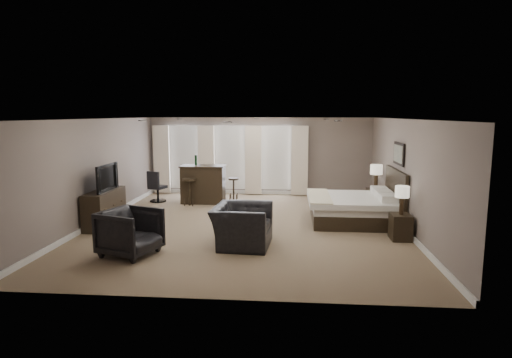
# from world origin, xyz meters

# --- Properties ---
(room) EXTENTS (7.60, 8.60, 2.64)m
(room) POSITION_xyz_m (0.00, 0.00, 1.30)
(room) COLOR #7A664D
(room) RESTS_ON ground
(window_bay) EXTENTS (5.25, 0.20, 2.30)m
(window_bay) POSITION_xyz_m (-1.00, 4.11, 1.20)
(window_bay) COLOR silver
(window_bay) RESTS_ON room
(bed) EXTENTS (2.13, 2.03, 1.36)m
(bed) POSITION_xyz_m (2.58, 0.56, 0.68)
(bed) COLOR silver
(bed) RESTS_ON ground
(nightstand_near) EXTENTS (0.42, 0.51, 0.56)m
(nightstand_near) POSITION_xyz_m (3.47, -0.89, 0.28)
(nightstand_near) COLOR black
(nightstand_near) RESTS_ON ground
(nightstand_far) EXTENTS (0.45, 0.55, 0.61)m
(nightstand_far) POSITION_xyz_m (3.47, 2.01, 0.30)
(nightstand_far) COLOR black
(nightstand_far) RESTS_ON ground
(lamp_near) EXTENTS (0.30, 0.30, 0.62)m
(lamp_near) POSITION_xyz_m (3.47, -0.89, 0.87)
(lamp_near) COLOR beige
(lamp_near) RESTS_ON nightstand_near
(lamp_far) EXTENTS (0.34, 0.34, 0.70)m
(lamp_far) POSITION_xyz_m (3.47, 2.01, 0.95)
(lamp_far) COLOR beige
(lamp_far) RESTS_ON nightstand_far
(wall_art) EXTENTS (0.04, 0.96, 0.56)m
(wall_art) POSITION_xyz_m (3.70, 0.56, 1.75)
(wall_art) COLOR slate
(wall_art) RESTS_ON room
(dresser) EXTENTS (0.49, 1.51, 0.88)m
(dresser) POSITION_xyz_m (-3.45, -0.32, 0.44)
(dresser) COLOR black
(dresser) RESTS_ON ground
(tv) EXTENTS (0.65, 1.12, 0.15)m
(tv) POSITION_xyz_m (-3.45, -0.32, 0.95)
(tv) COLOR black
(tv) RESTS_ON dresser
(armchair_near) EXTENTS (0.93, 1.36, 1.13)m
(armchair_near) POSITION_xyz_m (0.08, -1.60, 0.57)
(armchair_near) COLOR black
(armchair_near) RESTS_ON ground
(armchair_far) EXTENTS (1.17, 1.21, 0.99)m
(armchair_far) POSITION_xyz_m (-2.01, -2.38, 0.50)
(armchair_far) COLOR black
(armchair_far) RESTS_ON ground
(bar_counter) EXTENTS (1.34, 0.70, 1.17)m
(bar_counter) POSITION_xyz_m (-1.62, 2.62, 0.59)
(bar_counter) COLOR black
(bar_counter) RESTS_ON ground
(bar_stool_left) EXTENTS (0.47, 0.47, 0.82)m
(bar_stool_left) POSITION_xyz_m (-1.95, 2.19, 0.41)
(bar_stool_left) COLOR black
(bar_stool_left) RESTS_ON ground
(bar_stool_right) EXTENTS (0.37, 0.37, 0.69)m
(bar_stool_right) POSITION_xyz_m (-0.76, 3.20, 0.35)
(bar_stool_right) COLOR black
(bar_stool_right) RESTS_ON ground
(desk_chair) EXTENTS (0.64, 0.64, 0.98)m
(desk_chair) POSITION_xyz_m (-3.07, 2.65, 0.49)
(desk_chair) COLOR black
(desk_chair) RESTS_ON ground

